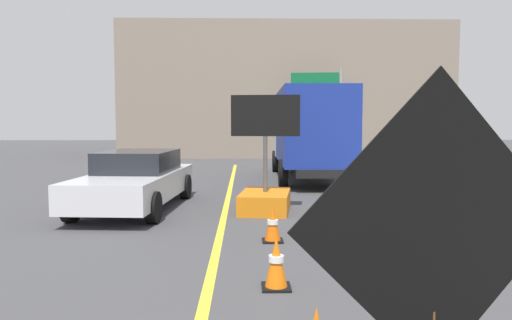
{
  "coord_description": "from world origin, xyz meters",
  "views": [
    {
      "loc": [
        0.46,
        0.3,
        2.04
      ],
      "look_at": [
        0.58,
        5.49,
        1.65
      ],
      "focal_mm": 33.73,
      "sensor_mm": 36.0,
      "label": 1
    }
  ],
  "objects_px": {
    "arrow_board_trailer": "(265,190)",
    "pickup_car": "(136,180)",
    "traffic_cone_mid_lane": "(276,263)",
    "roadwork_sign": "(434,232)",
    "traffic_cone_far_lane": "(273,225)",
    "highway_guide_sign": "(326,98)",
    "box_truck": "(309,131)"
  },
  "relations": [
    {
      "from": "arrow_board_trailer",
      "to": "pickup_car",
      "type": "xyz_separation_m",
      "value": [
        -3.08,
        0.39,
        0.22
      ]
    },
    {
      "from": "box_truck",
      "to": "traffic_cone_mid_lane",
      "type": "relative_size",
      "value": 11.82
    },
    {
      "from": "traffic_cone_mid_lane",
      "to": "highway_guide_sign",
      "type": "bearing_deg",
      "value": 78.74
    },
    {
      "from": "arrow_board_trailer",
      "to": "pickup_car",
      "type": "distance_m",
      "value": 3.11
    },
    {
      "from": "roadwork_sign",
      "to": "highway_guide_sign",
      "type": "height_order",
      "value": "highway_guide_sign"
    },
    {
      "from": "traffic_cone_mid_lane",
      "to": "box_truck",
      "type": "bearing_deg",
      "value": 80.44
    },
    {
      "from": "highway_guide_sign",
      "to": "traffic_cone_far_lane",
      "type": "distance_m",
      "value": 18.66
    },
    {
      "from": "traffic_cone_far_lane",
      "to": "pickup_car",
      "type": "bearing_deg",
      "value": 132.79
    },
    {
      "from": "box_truck",
      "to": "arrow_board_trailer",
      "type": "bearing_deg",
      "value": -106.46
    },
    {
      "from": "arrow_board_trailer",
      "to": "traffic_cone_far_lane",
      "type": "xyz_separation_m",
      "value": [
        0.0,
        -2.94,
        -0.19
      ]
    },
    {
      "from": "arrow_board_trailer",
      "to": "traffic_cone_far_lane",
      "type": "bearing_deg",
      "value": -89.96
    },
    {
      "from": "pickup_car",
      "to": "arrow_board_trailer",
      "type": "bearing_deg",
      "value": -7.15
    },
    {
      "from": "highway_guide_sign",
      "to": "traffic_cone_far_lane",
      "type": "height_order",
      "value": "highway_guide_sign"
    },
    {
      "from": "pickup_car",
      "to": "traffic_cone_mid_lane",
      "type": "distance_m",
      "value": 6.44
    },
    {
      "from": "roadwork_sign",
      "to": "highway_guide_sign",
      "type": "xyz_separation_m",
      "value": [
        3.44,
        23.69,
        1.95
      ]
    },
    {
      "from": "roadwork_sign",
      "to": "traffic_cone_far_lane",
      "type": "relative_size",
      "value": 3.89
    },
    {
      "from": "pickup_car",
      "to": "traffic_cone_far_lane",
      "type": "xyz_separation_m",
      "value": [
        3.08,
        -3.33,
        -0.4
      ]
    },
    {
      "from": "arrow_board_trailer",
      "to": "traffic_cone_mid_lane",
      "type": "bearing_deg",
      "value": -91.01
    },
    {
      "from": "box_truck",
      "to": "traffic_cone_far_lane",
      "type": "bearing_deg",
      "value": -101.38
    },
    {
      "from": "highway_guide_sign",
      "to": "roadwork_sign",
      "type": "bearing_deg",
      "value": -98.27
    },
    {
      "from": "pickup_car",
      "to": "highway_guide_sign",
      "type": "relative_size",
      "value": 1.02
    },
    {
      "from": "roadwork_sign",
      "to": "arrow_board_trailer",
      "type": "xyz_separation_m",
      "value": [
        -0.51,
        8.67,
        -0.99
      ]
    },
    {
      "from": "roadwork_sign",
      "to": "traffic_cone_far_lane",
      "type": "bearing_deg",
      "value": 95.1
    },
    {
      "from": "traffic_cone_mid_lane",
      "to": "traffic_cone_far_lane",
      "type": "bearing_deg",
      "value": 87.7
    },
    {
      "from": "arrow_board_trailer",
      "to": "roadwork_sign",
      "type": "bearing_deg",
      "value": -86.62
    },
    {
      "from": "box_truck",
      "to": "highway_guide_sign",
      "type": "distance_m",
      "value": 9.12
    },
    {
      "from": "roadwork_sign",
      "to": "pickup_car",
      "type": "distance_m",
      "value": 9.77
    },
    {
      "from": "highway_guide_sign",
      "to": "pickup_car",
      "type": "bearing_deg",
      "value": -115.67
    },
    {
      "from": "roadwork_sign",
      "to": "highway_guide_sign",
      "type": "relative_size",
      "value": 0.47
    },
    {
      "from": "pickup_car",
      "to": "traffic_cone_mid_lane",
      "type": "xyz_separation_m",
      "value": [
        2.99,
        -5.7,
        -0.37
      ]
    },
    {
      "from": "arrow_board_trailer",
      "to": "highway_guide_sign",
      "type": "xyz_separation_m",
      "value": [
        3.96,
        15.02,
        2.94
      ]
    },
    {
      "from": "arrow_board_trailer",
      "to": "box_truck",
      "type": "distance_m",
      "value": 6.7
    }
  ]
}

